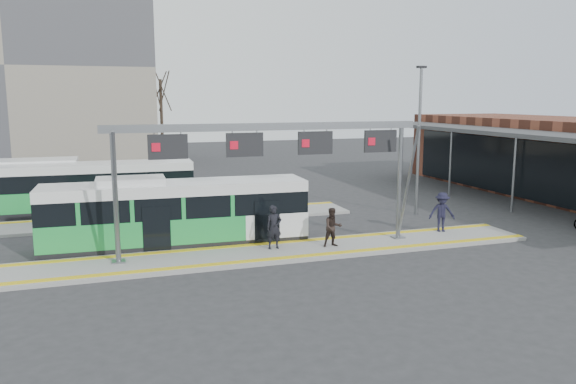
% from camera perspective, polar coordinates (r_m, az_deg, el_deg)
% --- Properties ---
extents(ground, '(120.00, 120.00, 0.00)m').
position_cam_1_polar(ground, '(23.28, -0.49, -6.25)').
color(ground, '#2D2D30').
rests_on(ground, ground).
extents(platform_main, '(22.00, 3.00, 0.15)m').
position_cam_1_polar(platform_main, '(23.26, -0.49, -6.07)').
color(platform_main, gray).
rests_on(platform_main, ground).
extents(platform_second, '(20.00, 3.00, 0.15)m').
position_cam_1_polar(platform_second, '(30.12, -12.53, -2.69)').
color(platform_second, gray).
rests_on(platform_second, ground).
extents(tactile_main, '(22.00, 2.65, 0.02)m').
position_cam_1_polar(tactile_main, '(23.24, -0.49, -5.87)').
color(tactile_main, yellow).
rests_on(tactile_main, platform_main).
extents(tactile_second, '(20.00, 0.35, 0.02)m').
position_cam_1_polar(tactile_second, '(31.22, -12.76, -2.11)').
color(tactile_second, yellow).
rests_on(tactile_second, platform_second).
extents(gantry, '(13.00, 1.68, 5.20)m').
position_cam_1_polar(gantry, '(22.64, -1.54, 4.38)').
color(gantry, slate).
rests_on(gantry, platform_main).
extents(apartment_block, '(24.50, 12.50, 18.40)m').
position_cam_1_polar(apartment_block, '(57.82, -26.05, 11.44)').
color(apartment_block, gray).
rests_on(apartment_block, ground).
extents(hero_bus, '(11.22, 2.79, 3.06)m').
position_cam_1_polar(hero_bus, '(24.62, -11.31, -2.21)').
color(hero_bus, black).
rests_on(hero_bus, ground).
extents(bg_bus_green, '(11.11, 2.69, 2.76)m').
position_cam_1_polar(bg_bus_green, '(33.20, -19.28, 0.39)').
color(bg_bus_green, black).
rests_on(bg_bus_green, ground).
extents(passenger_a, '(0.68, 0.45, 1.82)m').
position_cam_1_polar(passenger_a, '(23.23, -1.44, -3.59)').
color(passenger_a, black).
rests_on(passenger_a, platform_main).
extents(passenger_b, '(0.82, 0.65, 1.65)m').
position_cam_1_polar(passenger_b, '(23.65, 4.57, -3.59)').
color(passenger_b, black).
rests_on(passenger_b, platform_main).
extents(passenger_c, '(1.36, 1.06, 1.85)m').
position_cam_1_polar(passenger_c, '(27.16, 15.36, -1.97)').
color(passenger_c, black).
rests_on(passenger_c, platform_main).
extents(tree_left, '(1.40, 1.40, 7.91)m').
position_cam_1_polar(tree_left, '(53.26, -15.95, 8.81)').
color(tree_left, '#382B21').
rests_on(tree_left, ground).
extents(tree_mid, '(1.40, 1.40, 9.11)m').
position_cam_1_polar(tree_mid, '(53.78, -12.81, 9.91)').
color(tree_mid, '#382B21').
rests_on(tree_mid, ground).
extents(lamp_east, '(0.50, 0.25, 8.01)m').
position_cam_1_polar(lamp_east, '(31.13, 13.16, 5.44)').
color(lamp_east, slate).
rests_on(lamp_east, ground).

